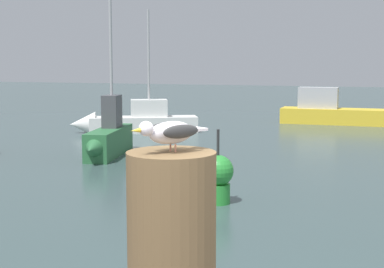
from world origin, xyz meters
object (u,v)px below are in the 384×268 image
Objects in this scene: seagull at (170,132)px; boat_yellow at (348,113)px; channel_buoy at (218,177)px; mooring_post at (172,244)px; boat_white at (132,121)px; boat_green at (108,137)px.

seagull is 0.07× the size of boat_yellow.
seagull is 7.56m from channel_buoy.
seagull is at bearing -86.12° from boat_yellow.
boat_white is (-8.41, 15.74, -1.27)m from mooring_post.
boat_yellow is at bearing 93.89° from mooring_post.
boat_yellow is 1.16× the size of boat_green.
boat_green is 1.03× the size of boat_white.
boat_white is 3.39× the size of channel_buoy.
boat_green is at bearing 139.14° from channel_buoy.
mooring_post is 0.51m from seagull.
boat_white is 10.71m from channel_buoy.
boat_white is at bearing 118.10° from mooring_post.
boat_yellow is at bearing 93.88° from seagull.
seagull is 0.28× the size of channel_buoy.
boat_green reaches higher than boat_yellow.
boat_green is (-6.56, 10.84, -1.15)m from mooring_post.
channel_buoy is at bearing -40.86° from boat_green.
seagull is 0.08× the size of boat_green.
boat_yellow is 4.06× the size of channel_buoy.
channel_buoy is (-0.72, -14.35, 0.02)m from boat_yellow.
seagull is 21.51m from boat_yellow.
boat_green reaches higher than mooring_post.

